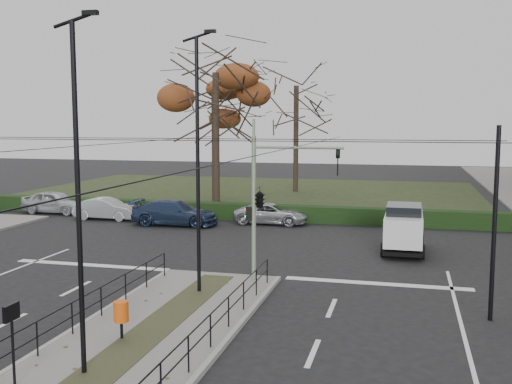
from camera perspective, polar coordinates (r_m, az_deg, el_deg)
ground at (r=19.48m, az=-7.69°, el=-11.59°), size 140.00×140.00×0.00m
median_island at (r=17.30m, az=-10.87°, el=-13.80°), size 4.40×15.00×0.14m
park at (r=51.18m, az=-0.57°, el=-0.08°), size 38.00×26.00×0.10m
hedge at (r=38.43m, az=-5.68°, el=-1.70°), size 38.00×1.00×1.00m
median_railing at (r=16.92m, az=-11.09°, el=-11.04°), size 4.14×13.24×0.92m
catenary at (r=20.19m, az=-6.13°, el=-0.94°), size 20.00×34.00×6.00m
traffic_light at (r=22.44m, az=0.57°, el=-0.45°), size 3.69×2.10×5.43m
litter_bin at (r=17.16m, az=-12.73°, el=-11.10°), size 0.41×0.41×1.06m
info_panel at (r=14.74m, az=-22.26°, el=-11.38°), size 0.11×0.50×1.92m
streetlamp_median_near at (r=14.37m, az=-16.53°, el=-0.31°), size 0.70×0.14×8.40m
streetlamp_median_far at (r=20.71m, az=-5.52°, el=2.87°), size 0.75×0.15×9.01m
parked_car_first at (r=42.18m, az=-18.62°, el=-0.91°), size 4.55×1.99×1.53m
parked_car_second at (r=38.65m, az=-14.03°, el=-1.56°), size 4.11×1.48×1.35m
parked_car_third at (r=35.78m, az=-7.75°, el=-1.95°), size 5.22×2.30×1.49m
parked_car_fourth at (r=35.92m, az=1.49°, el=-2.08°), size 4.39×2.04×1.22m
white_van at (r=28.92m, az=13.87°, el=-3.28°), size 1.94×4.13×2.25m
rust_tree at (r=45.49m, az=-4.01°, el=9.69°), size 9.53×9.53×11.02m
bare_tree_center at (r=51.70m, az=3.86°, el=9.34°), size 6.78×6.78×12.02m
bare_tree_near at (r=39.87m, az=-3.86°, el=10.33°), size 7.69×7.69×12.22m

